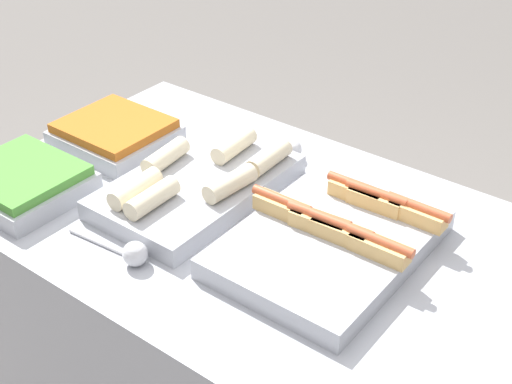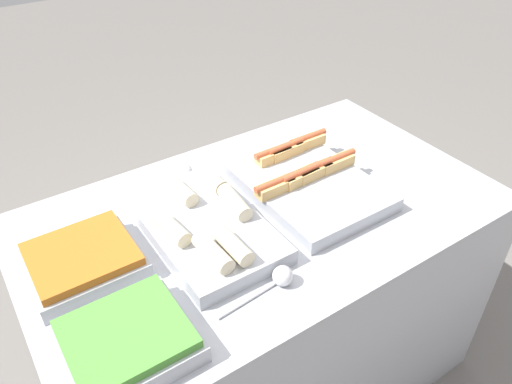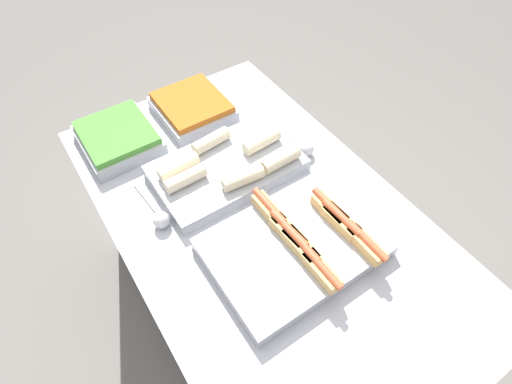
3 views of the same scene
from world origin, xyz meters
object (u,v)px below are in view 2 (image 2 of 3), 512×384
(tray_side_front, at_px, (127,341))
(serving_spoon_far, at_px, (182,174))
(serving_spoon_near, at_px, (279,278))
(tray_hotdogs, at_px, (305,181))
(tray_wraps, at_px, (205,225))
(tray_side_back, at_px, (83,261))

(tray_side_front, height_order, serving_spoon_far, tray_side_front)
(serving_spoon_near, bearing_deg, tray_hotdogs, 42.82)
(tray_hotdogs, xyz_separation_m, tray_side_front, (-0.73, -0.27, 0.00))
(tray_side_front, distance_m, serving_spoon_far, 0.68)
(tray_wraps, relative_size, tray_side_back, 1.74)
(tray_side_back, bearing_deg, tray_wraps, -8.17)
(serving_spoon_far, bearing_deg, tray_hotdogs, -41.00)
(tray_wraps, bearing_deg, tray_side_back, 171.83)
(serving_spoon_near, xyz_separation_m, serving_spoon_far, (0.01, 0.57, -0.00))
(tray_side_back, distance_m, serving_spoon_far, 0.48)
(tray_side_front, xyz_separation_m, serving_spoon_far, (0.41, 0.54, -0.01))
(tray_hotdogs, xyz_separation_m, tray_side_back, (-0.73, 0.04, 0.00))
(tray_side_back, relative_size, serving_spoon_near, 1.24)
(serving_spoon_far, bearing_deg, serving_spoon_near, -90.64)
(tray_side_back, distance_m, serving_spoon_near, 0.53)
(tray_wraps, bearing_deg, tray_side_front, -143.13)
(tray_wraps, height_order, serving_spoon_near, tray_wraps)
(serving_spoon_near, bearing_deg, tray_side_back, 140.52)
(serving_spoon_far, bearing_deg, tray_side_back, -150.21)
(tray_wraps, bearing_deg, serving_spoon_near, -77.85)
(tray_side_front, distance_m, serving_spoon_near, 0.41)
(serving_spoon_near, bearing_deg, tray_side_front, 176.27)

